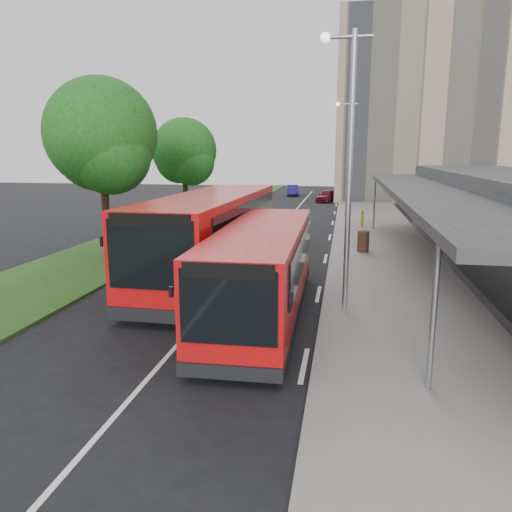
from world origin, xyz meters
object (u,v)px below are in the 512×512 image
(bollard, at_px, (362,219))
(car_near, at_px, (327,196))
(bus_main, at_px, (262,271))
(litter_bin, at_px, (363,242))
(tree_far, at_px, (184,155))
(lamp_post_far, at_px, (347,154))
(car_far, at_px, (293,190))
(lamp_post_near, at_px, (347,157))
(bus_second, at_px, (212,237))
(tree_mid, at_px, (102,142))

(bollard, height_order, car_near, car_near)
(bus_main, xyz_separation_m, litter_bin, (3.26, 9.85, -0.74))
(litter_bin, bearing_deg, bollard, 88.68)
(litter_bin, bearing_deg, tree_far, 140.63)
(lamp_post_far, bearing_deg, bus_main, -96.49)
(bollard, xyz_separation_m, car_far, (-6.99, 24.29, -0.08))
(lamp_post_near, bearing_deg, lamp_post_far, 90.00)
(lamp_post_near, relative_size, lamp_post_far, 1.00)
(tree_far, height_order, litter_bin, tree_far)
(tree_far, xyz_separation_m, bus_main, (8.78, -19.73, -3.25))
(tree_far, bearing_deg, bus_main, -66.02)
(tree_far, xyz_separation_m, car_far, (5.23, 22.52, -4.04))
(bus_main, relative_size, bollard, 9.21)
(bus_main, height_order, bus_second, bus_second)
(lamp_post_near, height_order, bollard, lamp_post_near)
(bus_second, relative_size, bollard, 11.16)
(car_far, bearing_deg, tree_mid, -106.12)
(bollard, bearing_deg, lamp_post_near, -93.63)
(tree_far, xyz_separation_m, lamp_post_far, (11.13, 0.95, 0.08))
(tree_far, distance_m, bus_second, 17.16)
(bus_second, bearing_deg, tree_mid, 150.04)
(lamp_post_far, height_order, bollard, lamp_post_far)
(bus_second, bearing_deg, litter_bin, 46.25)
(bus_second, height_order, car_far, bus_second)
(tree_mid, relative_size, lamp_post_far, 1.03)
(car_near, xyz_separation_m, car_far, (-4.11, 6.61, -0.02))
(bollard, bearing_deg, bus_main, -100.87)
(lamp_post_near, height_order, lamp_post_far, same)
(tree_mid, height_order, bus_second, tree_mid)
(car_far, bearing_deg, bollard, -81.43)
(lamp_post_near, distance_m, car_near, 35.25)
(bus_main, distance_m, bus_second, 4.78)
(tree_far, bearing_deg, tree_mid, -90.00)
(tree_mid, height_order, litter_bin, tree_mid)
(car_near, height_order, car_far, car_near)
(tree_mid, bearing_deg, bollard, 39.92)
(tree_mid, relative_size, tree_far, 1.15)
(car_near, relative_size, car_far, 0.99)
(bus_main, bearing_deg, lamp_post_far, 82.47)
(lamp_post_far, distance_m, bus_second, 17.68)
(lamp_post_near, xyz_separation_m, bollard, (1.10, 17.28, -4.04))
(lamp_post_far, bearing_deg, tree_far, -175.13)
(bollard, bearing_deg, bus_second, -113.46)
(bollard, bearing_deg, litter_bin, -91.32)
(car_far, bearing_deg, bus_main, -92.70)
(tree_mid, bearing_deg, lamp_post_far, 49.32)
(bus_second, relative_size, car_far, 3.24)
(lamp_post_far, xyz_separation_m, car_near, (-1.79, 14.96, -4.11))
(bus_main, bearing_deg, lamp_post_near, 15.11)
(litter_bin, height_order, bollard, bollard)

